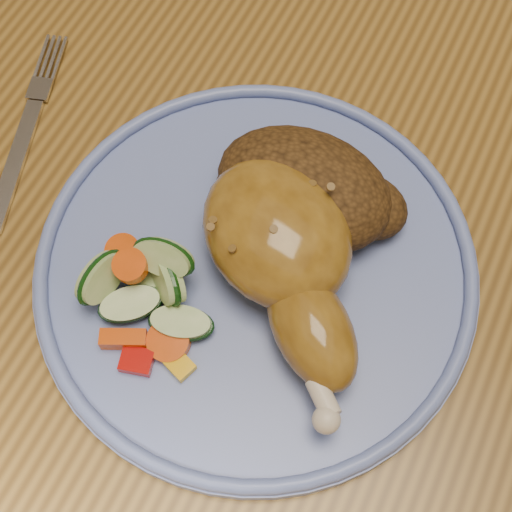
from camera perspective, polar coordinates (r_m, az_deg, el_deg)
name	(u,v)px	position (r m, az deg, el deg)	size (l,w,h in m)	color
ground	(328,436)	(1.24, 5.81, -14.15)	(4.00, 4.00, 0.00)	brown
dining_table	(402,280)	(0.60, 11.64, -1.93)	(0.90, 1.40, 0.75)	brown
plate	(256,269)	(0.50, 0.00, -1.03)	(0.31, 0.31, 0.01)	#5E71B2
plate_rim	(256,262)	(0.49, 0.00, -0.50)	(0.30, 0.30, 0.01)	#5E71B2
chicken_leg	(285,255)	(0.46, 2.33, 0.09)	(0.17, 0.18, 0.06)	olive
rice_pilaf	(308,191)	(0.50, 4.16, 5.23)	(0.14, 0.09, 0.05)	#462C11
vegetable_pile	(146,290)	(0.47, -8.76, -2.67)	(0.10, 0.09, 0.05)	#A50A05
fork	(24,136)	(0.58, -18.04, 9.14)	(0.06, 0.16, 0.00)	silver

